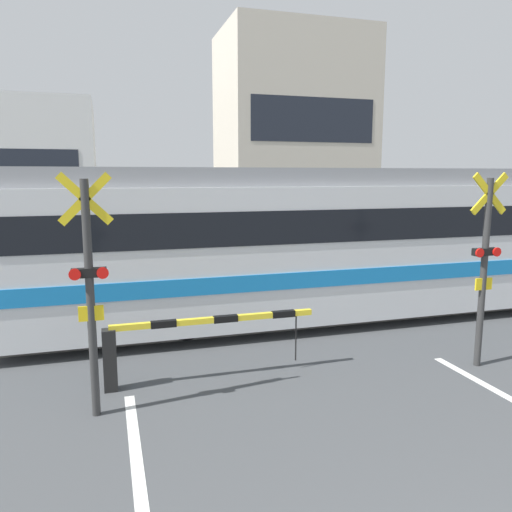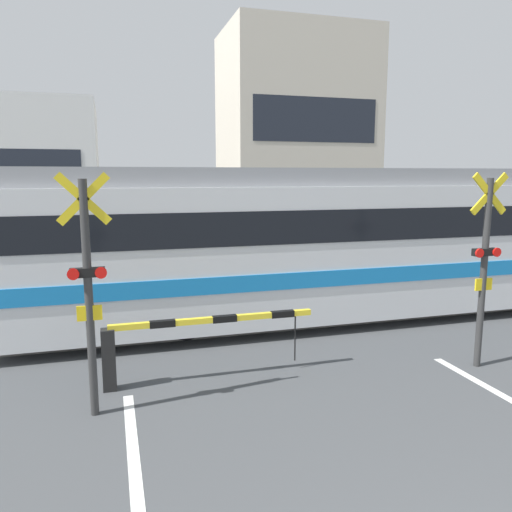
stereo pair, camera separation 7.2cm
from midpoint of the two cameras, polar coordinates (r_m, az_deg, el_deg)
name	(u,v)px [view 2 (the right image)]	position (r m, az deg, el deg)	size (l,w,h in m)	color
rail_track_near	(257,331)	(10.35, 0.27, -8.59)	(50.00, 0.10, 0.08)	gray
rail_track_far	(239,313)	(11.68, -1.75, -6.52)	(50.00, 0.10, 0.08)	gray
commuter_train	(424,235)	(12.52, 18.82, 2.23)	(18.79, 2.73, 3.35)	silver
crossing_barrier_near	(166,339)	(7.88, -10.00, -9.31)	(3.33, 0.20, 1.02)	black
crossing_barrier_far	(285,262)	(14.50, 3.52, -0.67)	(3.33, 0.20, 1.02)	black
crossing_signal_left	(88,285)	(6.84, -18.35, -3.18)	(0.68, 0.15, 3.25)	#333333
crossing_signal_right	(484,262)	(9.04, 24.85, -0.64)	(0.68, 0.15, 3.25)	#333333
pedestrian	(179,241)	(17.56, -8.65, 1.76)	(0.38, 0.22, 1.67)	#33384C
building_left_of_street	(10,173)	(26.41, -26.24, 8.51)	(7.96, 5.69, 6.62)	white
building_right_of_street	(295,135)	(27.93, 4.59, 13.60)	(7.64, 5.69, 10.70)	beige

